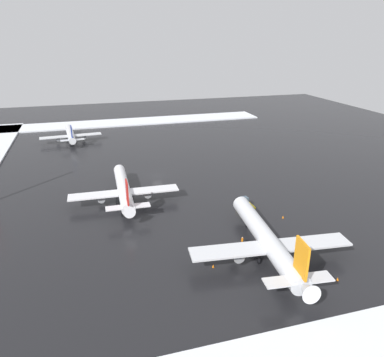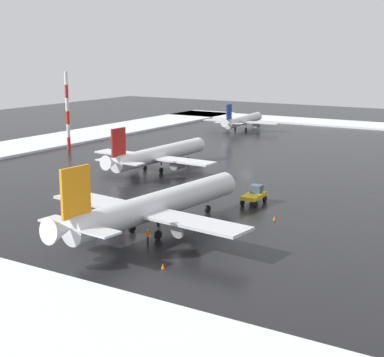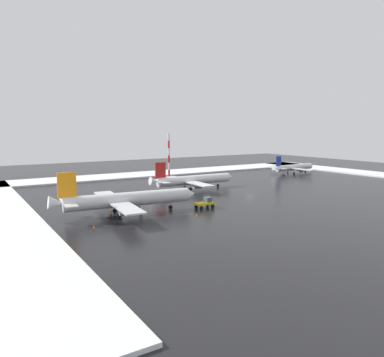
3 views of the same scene
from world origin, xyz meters
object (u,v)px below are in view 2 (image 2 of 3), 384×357
object	(u,v)px
ground_crew_near_tug	(159,213)
airplane_foreground_jet	(159,154)
pushback_tug	(255,195)
antenna_mast	(67,111)
ground_crew_beside_wing	(148,235)
airplane_parked_starboard	(156,205)
ground_crew_by_nose_gear	(185,222)
airplane_far_rear	(243,120)
traffic_cone_wingtip_side	(274,218)
traffic_cone_near_nose	(89,219)
traffic_cone_mid_line	(163,266)

from	to	relation	value
ground_crew_near_tug	airplane_foreground_jet	bearing A→B (deg)	-55.19
pushback_tug	antenna_mast	xyz separation A→B (m)	(-19.53, -52.95, 6.95)
ground_crew_near_tug	ground_crew_beside_wing	xyz separation A→B (m)	(8.20, 4.28, 0.00)
antenna_mast	airplane_foreground_jet	bearing A→B (deg)	75.23
airplane_parked_starboard	pushback_tug	distance (m)	18.34
ground_crew_near_tug	ground_crew_by_nose_gear	xyz separation A→B (m)	(1.79, 5.04, 0.00)
ground_crew_near_tug	ground_crew_by_nose_gear	world-z (taller)	same
ground_crew_by_nose_gear	pushback_tug	bearing A→B (deg)	-53.68
airplane_far_rear	ground_crew_near_tug	bearing A→B (deg)	-164.40
airplane_foreground_jet	traffic_cone_wingtip_side	size ratio (longest dim) A/B	52.85
traffic_cone_wingtip_side	antenna_mast	bearing A→B (deg)	-113.58
airplane_far_rear	pushback_tug	size ratio (longest dim) A/B	5.33
traffic_cone_near_nose	airplane_parked_starboard	bearing A→B (deg)	94.54
traffic_cone_mid_line	antenna_mast	bearing A→B (deg)	-129.68
traffic_cone_near_nose	ground_crew_by_nose_gear	bearing A→B (deg)	104.42
pushback_tug	traffic_cone_near_nose	size ratio (longest dim) A/B	8.55
airplane_foreground_jet	ground_crew_near_tug	distance (m)	31.30
antenna_mast	airplane_parked_starboard	bearing A→B (deg)	52.62
traffic_cone_mid_line	traffic_cone_wingtip_side	size ratio (longest dim) A/B	1.00
airplane_parked_starboard	ground_crew_by_nose_gear	bearing A→B (deg)	-41.23
airplane_parked_starboard	pushback_tug	xyz separation A→B (m)	(-17.77, 4.12, -1.90)
airplane_far_rear	traffic_cone_near_nose	world-z (taller)	airplane_far_rear
airplane_foreground_jet	ground_crew_by_nose_gear	distance (m)	35.77
airplane_far_rear	ground_crew_by_nose_gear	distance (m)	90.86
airplane_far_rear	ground_crew_beside_wing	distance (m)	96.54
airplane_foreground_jet	traffic_cone_wingtip_side	world-z (taller)	airplane_foreground_jet
ground_crew_beside_wing	ground_crew_by_nose_gear	bearing A→B (deg)	-119.35
traffic_cone_mid_line	ground_crew_beside_wing	bearing A→B (deg)	-133.19
airplane_parked_starboard	airplane_foreground_jet	xyz separation A→B (m)	(-29.79, -20.35, -0.33)
airplane_foreground_jet	ground_crew_beside_wing	distance (m)	40.48
airplane_parked_starboard	traffic_cone_near_nose	bearing A→B (deg)	100.20
airplane_parked_starboard	ground_crew_beside_wing	size ratio (longest dim) A/B	18.99
ground_crew_near_tug	traffic_cone_mid_line	size ratio (longest dim) A/B	3.11
airplane_far_rear	pushback_tug	distance (m)	77.61
airplane_foreground_jet	pushback_tug	world-z (taller)	airplane_foreground_jet
pushback_tug	traffic_cone_mid_line	xyz separation A→B (m)	(27.13, 3.31, -1.01)
ground_crew_by_nose_gear	airplane_parked_starboard	bearing A→B (deg)	85.34
ground_crew_by_nose_gear	traffic_cone_mid_line	size ratio (longest dim) A/B	3.11
airplane_foreground_jet	antenna_mast	xyz separation A→B (m)	(-7.51, -28.47, 5.38)
ground_crew_beside_wing	traffic_cone_near_nose	distance (m)	11.92
traffic_cone_mid_line	traffic_cone_wingtip_side	xyz separation A→B (m)	(-21.07, 2.40, 0.00)
airplane_parked_starboard	ground_crew_by_nose_gear	distance (m)	4.11
ground_crew_near_tug	traffic_cone_wingtip_side	distance (m)	14.48
airplane_parked_starboard	airplane_foreground_jet	distance (m)	36.08
ground_crew_by_nose_gear	traffic_cone_near_nose	distance (m)	12.61
pushback_tug	ground_crew_beside_wing	xyz separation A→B (m)	(21.82, -2.35, -0.31)
pushback_tug	traffic_cone_mid_line	bearing A→B (deg)	-175.83
ground_crew_near_tug	traffic_cone_mid_line	world-z (taller)	ground_crew_near_tug
pushback_tug	airplane_far_rear	bearing A→B (deg)	25.33
pushback_tug	airplane_foreground_jet	bearing A→B (deg)	61.06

